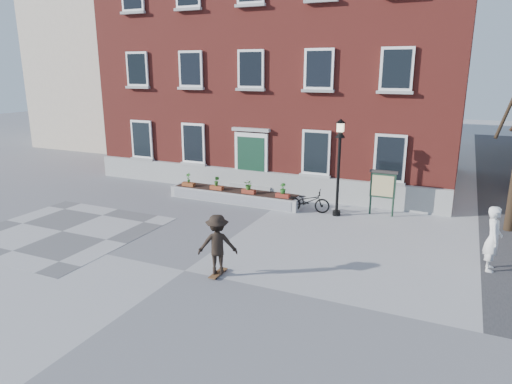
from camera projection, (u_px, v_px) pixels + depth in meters
The scene contains 10 objects.
ground at pixel (185, 271), 13.54m from camera, with size 100.00×100.00×0.00m, color #969699.
checker_patch at pixel (62, 231), 16.82m from camera, with size 6.00×6.00×0.01m, color #565659.
distant_building at pixel (130, 60), 36.64m from camera, with size 10.00×12.00×13.00m, color beige.
bicycle at pixel (308, 201), 18.98m from camera, with size 0.64×1.84×0.97m, color black.
bystander at pixel (493, 239), 13.35m from camera, with size 0.72×0.47×1.97m, color silver.
brick_building at pixel (290, 60), 24.97m from camera, with size 18.40×10.85×12.60m.
planter_assembly at pixel (235, 195), 20.56m from camera, with size 6.20×1.12×1.15m.
lamp_post at pixel (339, 154), 18.02m from camera, with size 0.40×0.40×3.93m.
notice_board at pixel (383, 185), 18.36m from camera, with size 1.10×0.16×1.87m.
skateboarder at pixel (217, 244), 13.01m from camera, with size 1.31×1.10×1.84m.
Camera 1 is at (7.11, -10.45, 5.78)m, focal length 32.00 mm.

